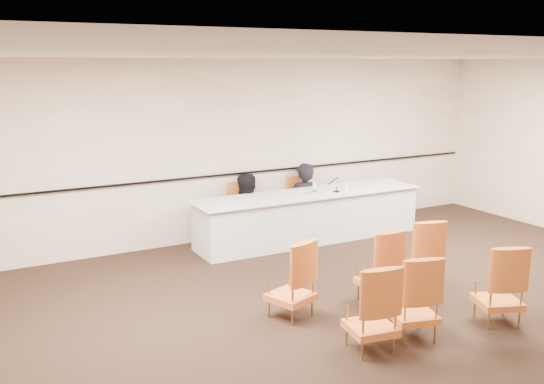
{
  "coord_description": "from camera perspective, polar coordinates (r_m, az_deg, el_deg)",
  "views": [
    {
      "loc": [
        -4.44,
        -5.1,
        2.93
      ],
      "look_at": [
        -0.19,
        2.6,
        1.05
      ],
      "focal_mm": 40.0,
      "sensor_mm": 36.0,
      "label": 1
    }
  ],
  "objects": [
    {
      "name": "coffee_cup",
      "position": [
        10.34,
        6.93,
        0.49
      ],
      "size": [
        0.08,
        0.08,
        0.12
      ],
      "primitive_type": "cylinder",
      "rotation": [
        0.0,
        0.0,
        0.08
      ],
      "color": "white",
      "rests_on": "panel_table"
    },
    {
      "name": "drinking_glass",
      "position": [
        10.03,
        4.35,
        0.12
      ],
      "size": [
        0.08,
        0.08,
        0.1
      ],
      "primitive_type": "cylinder",
      "rotation": [
        0.0,
        0.0,
        -0.39
      ],
      "color": "silver",
      "rests_on": "panel_table"
    },
    {
      "name": "aud_chair_front_mid",
      "position": [
        7.67,
        10.08,
        -6.79
      ],
      "size": [
        0.51,
        0.51,
        0.95
      ],
      "primitive_type": null,
      "rotation": [
        0.0,
        0.0,
        -0.03
      ],
      "color": "#D34E25",
      "rests_on": "ground"
    },
    {
      "name": "wall_back",
      "position": [
        10.23,
        -2.89,
        4.04
      ],
      "size": [
        10.0,
        0.04,
        3.0
      ],
      "primitive_type": "cube",
      "color": "beige",
      "rests_on": "ground"
    },
    {
      "name": "floor",
      "position": [
        7.37,
        11.33,
        -11.59
      ],
      "size": [
        10.0,
        10.0,
        0.0
      ],
      "primitive_type": "plane",
      "color": "black",
      "rests_on": "ground"
    },
    {
      "name": "wall_rail",
      "position": [
        10.26,
        -2.77,
        1.8
      ],
      "size": [
        9.8,
        0.04,
        0.03
      ],
      "primitive_type": "cube",
      "color": "black",
      "rests_on": "wall_back"
    },
    {
      "name": "panelist_second",
      "position": [
        10.27,
        -2.62,
        -2.89
      ],
      "size": [
        0.88,
        0.72,
        1.68
      ],
      "primitive_type": "imported",
      "rotation": [
        0.0,
        0.0,
        3.25
      ],
      "color": "black",
      "rests_on": "ground"
    },
    {
      "name": "microphone",
      "position": [
        10.15,
        6.09,
        0.82
      ],
      "size": [
        0.16,
        0.24,
        0.3
      ],
      "primitive_type": null,
      "rotation": [
        0.0,
        0.0,
        0.29
      ],
      "color": "black",
      "rests_on": "panel_table"
    },
    {
      "name": "aud_chair_back_right",
      "position": [
        7.43,
        20.57,
        -8.03
      ],
      "size": [
        0.65,
        0.65,
        0.95
      ],
      "primitive_type": null,
      "rotation": [
        0.0,
        0.0,
        -0.38
      ],
      "color": "#D34E25",
      "rests_on": "ground"
    },
    {
      "name": "aud_chair_back_mid",
      "position": [
        6.78,
        13.18,
        -9.49
      ],
      "size": [
        0.62,
        0.62,
        0.95
      ],
      "primitive_type": null,
      "rotation": [
        0.0,
        0.0,
        -0.28
      ],
      "color": "#D34E25",
      "rests_on": "ground"
    },
    {
      "name": "panelist_main",
      "position": [
        10.79,
        2.95,
        -1.76
      ],
      "size": [
        0.65,
        0.45,
        1.72
      ],
      "primitive_type": "imported",
      "rotation": [
        0.0,
        0.0,
        3.08
      ],
      "color": "black",
      "rests_on": "ground"
    },
    {
      "name": "papers",
      "position": [
        10.2,
        5.56,
        0.03
      ],
      "size": [
        0.31,
        0.24,
        0.0
      ],
      "primitive_type": "cube",
      "rotation": [
        0.0,
        0.0,
        0.06
      ],
      "color": "white",
      "rests_on": "panel_table"
    },
    {
      "name": "panel_table",
      "position": [
        10.17,
        3.53,
        -2.32
      ],
      "size": [
        4.03,
        0.97,
        0.81
      ],
      "primitive_type": null,
      "rotation": [
        0.0,
        0.0,
        -0.01
      ],
      "color": "silver",
      "rests_on": "ground"
    },
    {
      "name": "aud_chair_front_left",
      "position": [
        7.11,
        1.77,
        -8.12
      ],
      "size": [
        0.64,
        0.64,
        0.95
      ],
      "primitive_type": null,
      "rotation": [
        0.0,
        0.0,
        0.34
      ],
      "color": "#D34E25",
      "rests_on": "ground"
    },
    {
      "name": "panelist_main_chair",
      "position": [
        10.76,
        2.96,
        -1.12
      ],
      "size": [
        0.51,
        0.51,
        0.95
      ],
      "primitive_type": null,
      "rotation": [
        0.0,
        0.0,
        -0.01
      ],
      "color": "#D34E25",
      "rests_on": "ground"
    },
    {
      "name": "aud_chair_back_left",
      "position": [
        6.4,
        9.3,
        -10.64
      ],
      "size": [
        0.58,
        0.58,
        0.95
      ],
      "primitive_type": null,
      "rotation": [
        0.0,
        0.0,
        -0.17
      ],
      "color": "#D34E25",
      "rests_on": "ground"
    },
    {
      "name": "water_bottle",
      "position": [
        9.98,
        4.01,
        0.42
      ],
      "size": [
        0.07,
        0.07,
        0.22
      ],
      "primitive_type": null,
      "rotation": [
        0.0,
        0.0,
        -0.01
      ],
      "color": "#178175",
      "rests_on": "panel_table"
    },
    {
      "name": "ceiling",
      "position": [
        6.76,
        12.4,
        12.4
      ],
      "size": [
        10.0,
        10.0,
        0.0
      ],
      "primitive_type": "plane",
      "rotation": [
        3.14,
        0.0,
        0.0
      ],
      "color": "white",
      "rests_on": "ground"
    },
    {
      "name": "aud_chair_front_right",
      "position": [
        8.24,
        13.86,
        -5.62
      ],
      "size": [
        0.61,
        0.61,
        0.95
      ],
      "primitive_type": null,
      "rotation": [
        0.0,
        0.0,
        -0.26
      ],
      "color": "#D34E25",
      "rests_on": "ground"
    },
    {
      "name": "panelist_second_chair",
      "position": [
        10.22,
        -2.63,
        -1.82
      ],
      "size": [
        0.51,
        0.51,
        0.95
      ],
      "primitive_type": null,
      "rotation": [
        0.0,
        0.0,
        -0.01
      ],
      "color": "#D34E25",
      "rests_on": "ground"
    }
  ]
}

